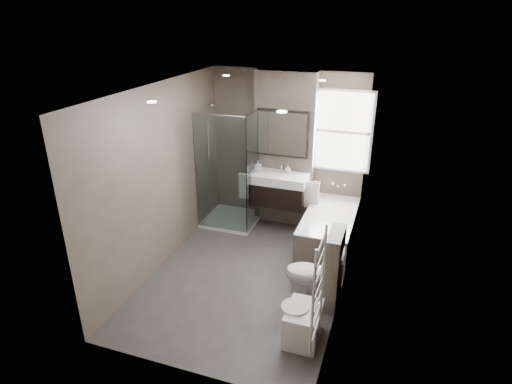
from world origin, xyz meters
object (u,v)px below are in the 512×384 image
at_px(vanity, 278,189).
at_px(bathtub, 329,229).
at_px(toilet, 313,275).
at_px(bidet, 303,323).

distance_m(vanity, bathtub, 1.07).
xyz_separation_m(vanity, toilet, (0.97, -1.71, -0.37)).
xyz_separation_m(toilet, bidet, (0.04, -0.76, -0.15)).
distance_m(vanity, toilet, 2.00).
height_order(bathtub, bidet, bathtub).
xyz_separation_m(bathtub, bidet, (0.09, -2.14, -0.10)).
bearing_deg(bathtub, toilet, -88.14).
distance_m(bathtub, bidet, 2.15).
relative_size(bathtub, bidet, 2.99).
bearing_deg(vanity, toilet, -60.44).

